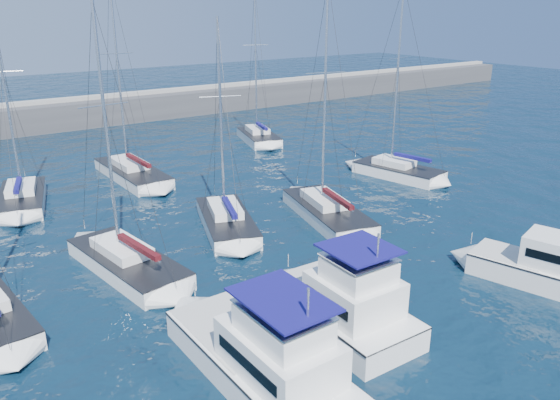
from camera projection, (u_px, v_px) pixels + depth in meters
ground at (362, 314)px, 25.93m from camera, size 220.00×220.00×0.00m
breakwater at (65, 118)px, 65.71m from camera, size 160.00×6.00×4.45m
motor_yacht_port_inner at (268, 361)px, 20.65m from camera, size 3.57×9.99×4.69m
motor_yacht_stbd_inner at (345, 306)px, 24.49m from camera, size 3.87×7.67×4.69m
motor_yacht_stbd_outer at (543, 268)px, 28.45m from camera, size 4.41×7.05×3.20m
sailboat_mid_b at (127, 262)px, 30.00m from camera, size 4.29×9.08×14.50m
sailboat_mid_c at (227, 221)px, 35.74m from camera, size 5.41×8.49×13.62m
sailboat_mid_d at (327, 211)px, 37.41m from camera, size 5.20×9.35×15.67m
sailboat_mid_e at (398, 171)px, 46.55m from camera, size 4.55×7.99×15.79m
sailboat_back_a at (22, 198)px, 39.91m from camera, size 4.87×8.21×15.31m
sailboat_back_b at (132, 173)px, 46.10m from camera, size 3.42×9.87×16.44m
sailboat_back_c at (259, 137)px, 58.62m from camera, size 5.03×7.94×16.07m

